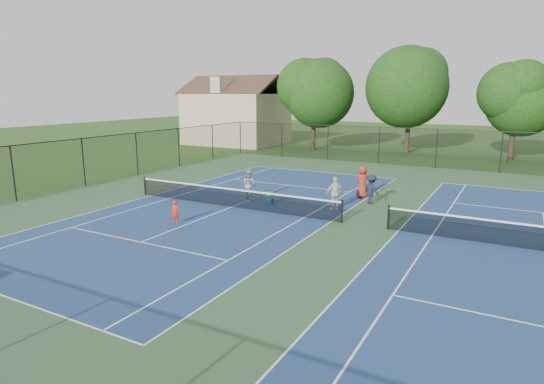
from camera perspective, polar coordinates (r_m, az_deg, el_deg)
The scene contains 15 objects.
ground at distance 20.48m, azimuth 11.48°, elevation -4.21°, with size 140.00×140.00×0.00m, color #234716.
court_pad at distance 20.48m, azimuth 11.48°, elevation -4.20°, with size 36.00×36.00×0.01m, color #315835.
tennis_court_left at distance 23.39m, azimuth -5.08°, elevation -1.68°, with size 12.00×23.83×1.07m.
perimeter_fence at distance 20.09m, azimuth 11.67°, elevation 0.17°, with size 36.08×36.08×3.02m.
tree_back_a at distance 46.72m, azimuth 5.32°, elevation 12.68°, with size 6.80×6.80×9.15m.
tree_back_b at distance 45.86m, azimuth 17.01°, elevation 12.91°, with size 7.60×7.60×10.03m.
tree_back_c at distance 43.82m, azimuth 28.40°, elevation 10.57°, with size 6.00×6.00×8.40m.
clapboard_house at distance 52.44m, azimuth -4.50°, elevation 9.44°, with size 10.80×8.10×7.65m.
child_player at distance 20.75m, azimuth -12.06°, elevation -2.51°, with size 0.38×0.25×1.05m, color red.
instructor at distance 24.89m, azimuth -2.85°, elevation 0.93°, with size 0.80×0.63×1.65m, color #999A9C.
bystander_a at distance 22.81m, azimuth 7.95°, elevation -0.18°, with size 0.99×0.41×1.70m, color silver.
bystander_b at distance 24.39m, azimuth 12.37°, elevation 0.31°, with size 1.01×0.58×1.57m, color #171E33.
bystander_c at distance 25.79m, azimuth 11.30°, elevation 1.28°, with size 0.88×0.57×1.81m, color maroon.
ball_crate at distance 23.89m, azimuth -0.34°, elevation -1.22°, with size 0.41×0.27×0.29m, color #163B9A.
ball_hopper at distance 23.81m, azimuth -0.34°, elevation -0.46°, with size 0.34×0.26×0.36m, color green.
Camera 1 is at (5.70, -18.81, 5.77)m, focal length 30.00 mm.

